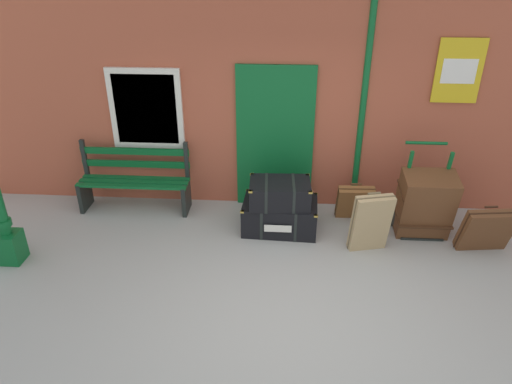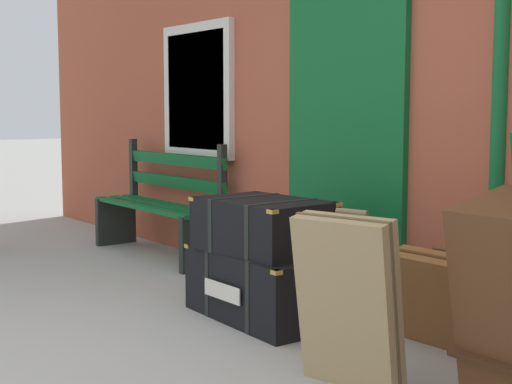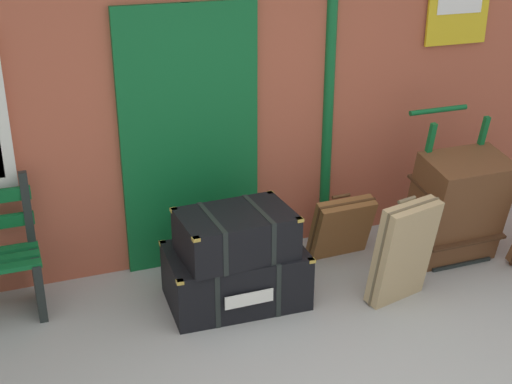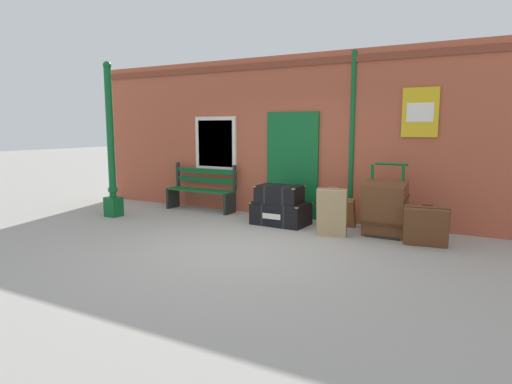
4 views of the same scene
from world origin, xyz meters
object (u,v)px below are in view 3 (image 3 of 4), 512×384
Objects in this scene: suitcase_brown at (403,252)px; steamer_trunk_middle at (236,233)px; large_brown_trunk at (457,207)px; suitcase_olive at (341,227)px; steamer_trunk_base at (236,275)px; porters_trolley at (442,220)px.

steamer_trunk_middle is at bearing 160.90° from suitcase_brown.
suitcase_olive is at bearing 157.08° from large_brown_trunk.
porters_trolley is at bearing 4.32° from steamer_trunk_base.
suitcase_brown is at bearing -142.25° from porters_trolley.
large_brown_trunk reaches higher than suitcase_olive.
large_brown_trunk is at bearing -22.92° from suitcase_olive.
porters_trolley reaches higher than steamer_trunk_base.
porters_trolley is at bearing 90.00° from large_brown_trunk.
large_brown_trunk reaches higher than suitcase_brown.
steamer_trunk_middle reaches higher than steamer_trunk_base.
steamer_trunk_middle is 1.50× the size of suitcase_olive.
large_brown_trunk is 1.71× the size of suitcase_olive.
suitcase_brown reaches higher than steamer_trunk_middle.
steamer_trunk_base is at bearing 158.69° from suitcase_brown.
suitcase_olive is 0.66× the size of suitcase_brown.
suitcase_brown is (0.09, -0.78, 0.14)m from suitcase_olive.
steamer_trunk_base is at bearing 79.14° from steamer_trunk_middle.
suitcase_brown reaches higher than steamer_trunk_base.
suitcase_olive is at bearing 19.77° from steamer_trunk_middle.
steamer_trunk_base is at bearing 179.14° from large_brown_trunk.
porters_trolley is (1.91, 0.14, 0.06)m from steamer_trunk_base.
steamer_trunk_middle is 1.17m from suitcase_olive.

